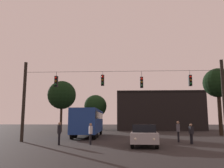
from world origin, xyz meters
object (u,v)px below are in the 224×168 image
city_bus (89,120)px  tree_left_silhouette (95,106)px  pedestrian_crossing_right (178,130)px  car_near_right (144,135)px  tree_behind_building (62,95)px  pedestrian_near_bus (59,132)px  tree_right_far (218,83)px  pedestrian_crossing_left (191,133)px  pedestrian_crossing_center (91,133)px

city_bus → tree_left_silhouette: (-1.67, 19.75, 2.76)m
city_bus → pedestrian_crossing_right: city_bus is taller
car_near_right → tree_behind_building: size_ratio=0.52×
car_near_right → pedestrian_near_bus: size_ratio=2.64×
tree_right_far → city_bus: bearing=-170.3°
pedestrian_crossing_left → pedestrian_crossing_right: 1.68m
pedestrian_crossing_left → pedestrian_crossing_center: (-7.77, -0.80, 0.02)m
tree_right_far → tree_left_silhouette: bearing=135.9°
pedestrian_crossing_left → tree_right_far: (6.60, 10.99, 5.55)m
city_bus → pedestrian_near_bus: size_ratio=6.59×
car_near_right → tree_behind_building: tree_behind_building is taller
pedestrian_crossing_left → pedestrian_crossing_center: bearing=-174.1°
pedestrian_near_bus → tree_left_silhouette: bearing=91.8°
pedestrian_crossing_center → pedestrian_crossing_right: size_ratio=0.91×
car_near_right → pedestrian_crossing_center: bearing=166.6°
city_bus → pedestrian_crossing_center: city_bus is taller
city_bus → tree_behind_building: size_ratio=1.31×
tree_behind_building → pedestrian_near_bus: bearing=-75.2°
pedestrian_crossing_right → tree_left_silhouette: tree_left_silhouette is taller
car_near_right → tree_left_silhouette: (-7.16, 29.77, 3.83)m
pedestrian_crossing_center → tree_left_silhouette: tree_left_silhouette is taller
pedestrian_crossing_right → tree_left_silhouette: 28.64m
city_bus → car_near_right: city_bus is taller
car_near_right → pedestrian_crossing_right: bearing=46.4°
pedestrian_crossing_center → tree_right_far: tree_right_far is taller
pedestrian_crossing_right → pedestrian_near_bus: (-9.40, -2.82, -0.05)m
pedestrian_near_bus → pedestrian_crossing_left: bearing=7.2°
city_bus → tree_left_silhouette: 20.01m
pedestrian_crossing_right → pedestrian_crossing_left: bearing=-67.0°
pedestrian_crossing_right → tree_right_far: 13.09m
car_near_right → tree_left_silhouette: bearing=103.5°
city_bus → pedestrian_crossing_left: city_bus is taller
city_bus → tree_left_silhouette: tree_left_silhouette is taller
city_bus → tree_behind_building: (-6.47, 12.02, 4.20)m
pedestrian_crossing_right → car_near_right: bearing=-133.6°
pedestrian_crossing_center → pedestrian_near_bus: 2.33m
pedestrian_crossing_right → pedestrian_near_bus: 9.81m
car_near_right → pedestrian_crossing_left: size_ratio=2.84×
car_near_right → pedestrian_crossing_left: pedestrian_crossing_left is taller
tree_behind_building → tree_right_far: tree_behind_building is taller
tree_left_silhouette → tree_behind_building: bearing=-121.8°
pedestrian_crossing_center → tree_right_far: 19.39m
car_near_right → pedestrian_crossing_center: size_ratio=2.77×
tree_left_silhouette → pedestrian_near_bus: bearing=-88.2°
pedestrian_crossing_center → pedestrian_near_bus: bearing=-168.2°
pedestrian_crossing_left → pedestrian_near_bus: size_ratio=0.93×
tree_right_far → pedestrian_near_bus: bearing=-143.6°
pedestrian_crossing_right → tree_behind_building: size_ratio=0.21×
pedestrian_crossing_center → tree_right_far: size_ratio=0.19×
tree_right_far → car_near_right: bearing=-129.2°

